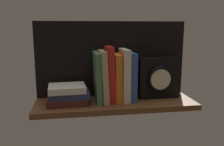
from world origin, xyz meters
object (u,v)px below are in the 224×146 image
book_green_romantic (97,77)px  book_tan_shortstories (103,76)px  book_stack_side (68,95)px  book_cream_twain (124,75)px  book_red_requiem (110,74)px  book_orange_pandolfini (117,77)px  book_blue_modern (131,76)px  framed_clock (159,78)px

book_green_romantic → book_tan_shortstories: size_ratio=0.97×
book_stack_side → book_tan_shortstories: bearing=7.9°
book_cream_twain → book_tan_shortstories: bearing=180.0°
book_green_romantic → book_stack_side: bearing=-170.5°
book_green_romantic → book_red_requiem: (6.01, 0.00, 1.30)cm
book_tan_shortstories → book_cream_twain: size_ratio=0.98×
book_red_requiem → book_cream_twain: size_ratio=1.05×
book_red_requiem → book_orange_pandolfini: (3.33, 0.00, -1.81)cm
book_tan_shortstories → book_orange_pandolfini: book_tan_shortstories is taller
book_orange_pandolfini → book_tan_shortstories: bearing=-180.0°
book_red_requiem → book_stack_side: 21.59cm
book_blue_modern → book_cream_twain: bearing=180.0°
book_blue_modern → book_stack_side: bearing=-175.6°
book_tan_shortstories → book_red_requiem: bearing=0.0°
book_cream_twain → book_green_romantic: bearing=180.0°
book_tan_shortstories → framed_clock: bearing=1.1°
book_tan_shortstories → book_blue_modern: bearing=0.0°
book_red_requiem → book_stack_side: bearing=-173.4°
book_cream_twain → book_stack_side: 27.74cm
book_orange_pandolfini → book_stack_side: bearing=-174.3°
book_orange_pandolfini → book_stack_side: 24.09cm
framed_clock → book_blue_modern: bearing=-177.9°
book_orange_pandolfini → book_blue_modern: bearing=-0.0°
book_orange_pandolfini → book_red_requiem: bearing=-180.0°
book_cream_twain → framed_clock: book_cream_twain is taller
book_orange_pandolfini → book_blue_modern: (6.91, -0.00, 0.30)cm
book_cream_twain → book_orange_pandolfini: bearing=180.0°
book_green_romantic → book_cream_twain: book_cream_twain is taller
book_red_requiem → book_cream_twain: bearing=0.0°
book_orange_pandolfini → book_cream_twain: bearing=-0.0°
framed_clock → book_stack_side: (-43.88, -2.79, -5.72)cm
book_red_requiem → framed_clock: size_ratio=1.29×
book_orange_pandolfini → framed_clock: size_ratio=1.10×
book_green_romantic → book_orange_pandolfini: bearing=0.0°
book_green_romantic → book_red_requiem: size_ratio=0.90×
book_green_romantic → book_stack_side: 15.66cm
framed_clock → book_stack_side: framed_clock is taller
book_red_requiem → book_stack_side: (-19.67, -2.28, -8.59)cm
book_green_romantic → book_blue_modern: book_green_romantic is taller
book_green_romantic → book_red_requiem: book_red_requiem is taller
framed_clock → book_stack_side: size_ratio=1.04×
book_cream_twain → framed_clock: size_ratio=1.22×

